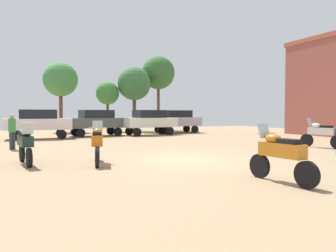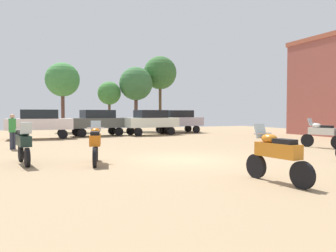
{
  "view_description": "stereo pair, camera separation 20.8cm",
  "coord_description": "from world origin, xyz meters",
  "px_view_note": "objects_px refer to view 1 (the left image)",
  "views": [
    {
      "loc": [
        -5.75,
        -11.26,
        1.81
      ],
      "look_at": [
        1.73,
        5.38,
        1.08
      ],
      "focal_mm": 35.48,
      "sensor_mm": 36.0,
      "label": 1
    },
    {
      "loc": [
        -5.56,
        -11.34,
        1.81
      ],
      "look_at": [
        1.73,
        5.38,
        1.08
      ],
      "focal_mm": 35.48,
      "sensor_mm": 36.0,
      "label": 2
    }
  ],
  "objects_px": {
    "motorcycle_1": "(25,144)",
    "tree_5": "(61,80)",
    "motorcycle_6": "(281,154)",
    "car_4": "(150,120)",
    "motorcycle_4": "(321,133)",
    "tree_2": "(158,73)",
    "tree_4": "(108,93)",
    "motorcycle_5": "(97,143)",
    "tree_1": "(134,84)",
    "car_5": "(177,120)",
    "car_2": "(39,122)",
    "person_2": "(12,129)",
    "car_1": "(96,121)"
  },
  "relations": [
    {
      "from": "motorcycle_5",
      "to": "tree_1",
      "type": "height_order",
      "value": "tree_1"
    },
    {
      "from": "car_1",
      "to": "person_2",
      "type": "bearing_deg",
      "value": 135.43
    },
    {
      "from": "motorcycle_1",
      "to": "motorcycle_4",
      "type": "height_order",
      "value": "motorcycle_4"
    },
    {
      "from": "motorcycle_4",
      "to": "car_5",
      "type": "height_order",
      "value": "car_5"
    },
    {
      "from": "tree_1",
      "to": "tree_2",
      "type": "xyz_separation_m",
      "value": [
        2.96,
        0.96,
        1.3
      ]
    },
    {
      "from": "car_1",
      "to": "tree_5",
      "type": "distance_m",
      "value": 8.23
    },
    {
      "from": "motorcycle_1",
      "to": "car_5",
      "type": "xyz_separation_m",
      "value": [
        12.54,
        14.05,
        0.45
      ]
    },
    {
      "from": "motorcycle_6",
      "to": "car_5",
      "type": "distance_m",
      "value": 21.02
    },
    {
      "from": "person_2",
      "to": "tree_2",
      "type": "relative_size",
      "value": 0.23
    },
    {
      "from": "car_4",
      "to": "tree_2",
      "type": "distance_m",
      "value": 9.44
    },
    {
      "from": "motorcycle_1",
      "to": "tree_4",
      "type": "height_order",
      "value": "tree_4"
    },
    {
      "from": "motorcycle_4",
      "to": "tree_4",
      "type": "relative_size",
      "value": 0.46
    },
    {
      "from": "motorcycle_4",
      "to": "motorcycle_6",
      "type": "bearing_deg",
      "value": -159.44
    },
    {
      "from": "motorcycle_5",
      "to": "car_4",
      "type": "xyz_separation_m",
      "value": [
        7.07,
        13.3,
        0.43
      ]
    },
    {
      "from": "motorcycle_5",
      "to": "car_5",
      "type": "xyz_separation_m",
      "value": [
        10.24,
        14.93,
        0.43
      ]
    },
    {
      "from": "motorcycle_5",
      "to": "tree_1",
      "type": "bearing_deg",
      "value": 81.28
    },
    {
      "from": "car_4",
      "to": "car_2",
      "type": "bearing_deg",
      "value": 86.9
    },
    {
      "from": "motorcycle_5",
      "to": "tree_1",
      "type": "distance_m",
      "value": 21.46
    },
    {
      "from": "person_2",
      "to": "tree_4",
      "type": "height_order",
      "value": "tree_4"
    },
    {
      "from": "car_1",
      "to": "car_2",
      "type": "bearing_deg",
      "value": 98.72
    },
    {
      "from": "car_5",
      "to": "person_2",
      "type": "relative_size",
      "value": 2.54
    },
    {
      "from": "tree_5",
      "to": "motorcycle_5",
      "type": "bearing_deg",
      "value": -93.06
    },
    {
      "from": "motorcycle_6",
      "to": "car_4",
      "type": "distance_m",
      "value": 18.65
    },
    {
      "from": "car_2",
      "to": "tree_1",
      "type": "xyz_separation_m",
      "value": [
        9.14,
        6.87,
        3.44
      ]
    },
    {
      "from": "motorcycle_1",
      "to": "tree_2",
      "type": "xyz_separation_m",
      "value": [
        13.13,
        19.67,
        5.18
      ]
    },
    {
      "from": "motorcycle_5",
      "to": "tree_5",
      "type": "height_order",
      "value": "tree_5"
    },
    {
      "from": "car_2",
      "to": "tree_4",
      "type": "xyz_separation_m",
      "value": [
        6.58,
        7.28,
        2.47
      ]
    },
    {
      "from": "car_1",
      "to": "car_5",
      "type": "height_order",
      "value": "same"
    },
    {
      "from": "car_4",
      "to": "tree_2",
      "type": "xyz_separation_m",
      "value": [
        3.77,
        7.24,
        4.74
      ]
    },
    {
      "from": "car_1",
      "to": "car_4",
      "type": "height_order",
      "value": "same"
    },
    {
      "from": "person_2",
      "to": "car_2",
      "type": "bearing_deg",
      "value": -147.97
    },
    {
      "from": "car_5",
      "to": "tree_2",
      "type": "height_order",
      "value": "tree_2"
    },
    {
      "from": "motorcycle_1",
      "to": "tree_5",
      "type": "xyz_separation_m",
      "value": [
        3.43,
        20.21,
        4.14
      ]
    },
    {
      "from": "motorcycle_4",
      "to": "motorcycle_5",
      "type": "relative_size",
      "value": 1.04
    },
    {
      "from": "motorcycle_6",
      "to": "motorcycle_4",
      "type": "bearing_deg",
      "value": 30.08
    },
    {
      "from": "person_2",
      "to": "motorcycle_4",
      "type": "bearing_deg",
      "value": 114.02
    },
    {
      "from": "car_1",
      "to": "car_4",
      "type": "bearing_deg",
      "value": -107.01
    },
    {
      "from": "car_2",
      "to": "tree_5",
      "type": "bearing_deg",
      "value": -12.7
    },
    {
      "from": "motorcycle_4",
      "to": "car_4",
      "type": "height_order",
      "value": "car_4"
    },
    {
      "from": "motorcycle_6",
      "to": "tree_2",
      "type": "distance_m",
      "value": 27.06
    },
    {
      "from": "car_2",
      "to": "person_2",
      "type": "distance_m",
      "value": 6.62
    },
    {
      "from": "car_5",
      "to": "person_2",
      "type": "distance_m",
      "value": 15.65
    },
    {
      "from": "motorcycle_1",
      "to": "car_1",
      "type": "xyz_separation_m",
      "value": [
        5.25,
        13.09,
        0.45
      ]
    },
    {
      "from": "motorcycle_1",
      "to": "person_2",
      "type": "height_order",
      "value": "person_2"
    },
    {
      "from": "motorcycle_4",
      "to": "car_4",
      "type": "distance_m",
      "value": 13.43
    },
    {
      "from": "motorcycle_4",
      "to": "tree_2",
      "type": "bearing_deg",
      "value": 77.18
    },
    {
      "from": "motorcycle_5",
      "to": "motorcycle_6",
      "type": "height_order",
      "value": "motorcycle_5"
    },
    {
      "from": "car_1",
      "to": "car_2",
      "type": "height_order",
      "value": "same"
    },
    {
      "from": "motorcycle_1",
      "to": "person_2",
      "type": "xyz_separation_m",
      "value": [
        -0.5,
        5.39,
        0.29
      ]
    },
    {
      "from": "motorcycle_1",
      "to": "tree_5",
      "type": "relative_size",
      "value": 0.33
    }
  ]
}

